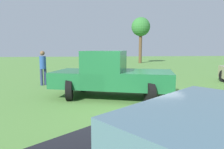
{
  "coord_description": "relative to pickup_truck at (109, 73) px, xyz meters",
  "views": [
    {
      "loc": [
        6.79,
        -1.77,
        1.91
      ],
      "look_at": [
        -0.67,
        -0.86,
        0.9
      ],
      "focal_mm": 31.29,
      "sensor_mm": 36.0,
      "label": 1
    }
  ],
  "objects": [
    {
      "name": "ground_plane",
      "position": [
        0.71,
        0.97,
        -0.94
      ],
      "size": [
        80.0,
        80.0,
        0.0
      ],
      "primitive_type": "plane",
      "color": "#54843D"
    },
    {
      "name": "pickup_truck",
      "position": [
        0.0,
        0.0,
        0.0
      ],
      "size": [
        3.17,
        4.9,
        1.82
      ],
      "rotation": [
        0.0,
        0.0,
        1.26
      ],
      "color": "black",
      "rests_on": "ground_plane"
    },
    {
      "name": "person_bystander",
      "position": [
        -2.91,
        -3.13,
        0.07
      ],
      "size": [
        0.44,
        0.44,
        1.78
      ],
      "rotation": [
        0.0,
        0.0,
        3.72
      ],
      "color": "navy",
      "rests_on": "ground_plane"
    },
    {
      "name": "tree_back_left",
      "position": [
        -17.6,
        6.01,
        3.63
      ],
      "size": [
        2.4,
        2.4,
        5.89
      ],
      "color": "brown",
      "rests_on": "ground_plane"
    }
  ]
}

